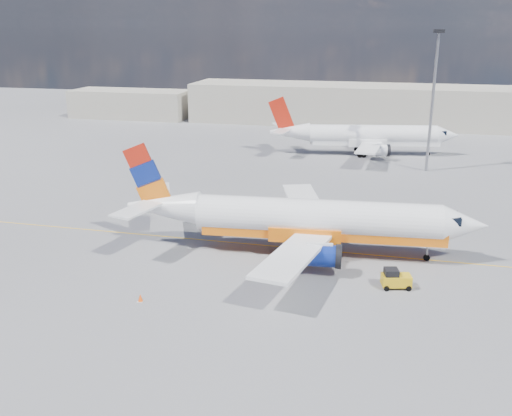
% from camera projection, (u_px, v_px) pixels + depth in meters
% --- Properties ---
extents(ground, '(240.00, 240.00, 0.00)m').
position_uv_depth(ground, '(244.00, 256.00, 51.47)').
color(ground, slate).
rests_on(ground, ground).
extents(taxi_line, '(70.00, 0.15, 0.01)m').
position_uv_depth(taxi_line, '(252.00, 244.00, 54.24)').
color(taxi_line, yellow).
rests_on(taxi_line, ground).
extents(terminal_main, '(70.00, 14.00, 8.00)m').
position_uv_depth(terminal_main, '(359.00, 105.00, 118.49)').
color(terminal_main, '#B7B09D').
rests_on(terminal_main, ground).
extents(terminal_annex, '(26.00, 10.00, 6.00)m').
position_uv_depth(terminal_annex, '(131.00, 104.00, 127.18)').
color(terminal_annex, '#B7B09D').
rests_on(terminal_annex, ground).
extents(main_jet, '(32.64, 25.74, 9.90)m').
position_uv_depth(main_jet, '(305.00, 219.00, 51.04)').
color(main_jet, white).
rests_on(main_jet, ground).
extents(second_jet, '(30.39, 23.54, 9.17)m').
position_uv_depth(second_jet, '(366.00, 136.00, 90.49)').
color(second_jet, white).
rests_on(second_jet, ground).
extents(gse_tug, '(2.50, 1.87, 1.62)m').
position_uv_depth(gse_tug, '(395.00, 279.00, 45.08)').
color(gse_tug, black).
rests_on(gse_tug, ground).
extents(traffic_cone, '(0.44, 0.44, 0.62)m').
position_uv_depth(traffic_cone, '(140.00, 298.00, 42.96)').
color(traffic_cone, white).
rests_on(traffic_cone, ground).
extents(floodlight_mast, '(1.41, 1.41, 19.32)m').
position_uv_depth(floodlight_mast, '(434.00, 89.00, 77.80)').
color(floodlight_mast, gray).
rests_on(floodlight_mast, ground).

